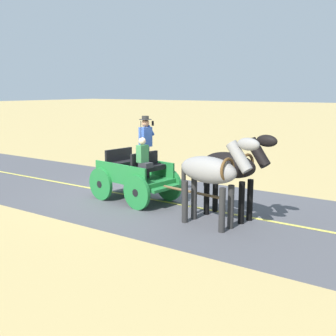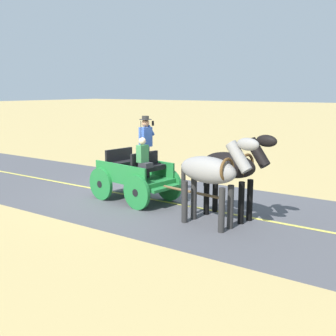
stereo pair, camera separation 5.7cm
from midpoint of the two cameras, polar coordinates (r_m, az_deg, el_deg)
The scene contains 6 objects.
ground_plane at distance 12.84m, azimuth -4.99°, elevation -3.88°, with size 200.00×200.00×0.00m, color tan.
road_surface at distance 12.84m, azimuth -4.99°, elevation -3.86°, with size 5.79×160.00×0.01m, color #4C4C51.
road_centre_stripe at distance 12.84m, azimuth -4.99°, elevation -3.84°, with size 0.12×160.00×0.00m, color #DBCC4C.
horse_drawn_carriage at distance 12.15m, azimuth -4.51°, elevation -0.77°, with size 1.72×4.51×2.50m.
horse_near_side at distance 10.45m, azimuth 8.69°, elevation 0.10°, with size 0.83×2.15×2.21m.
horse_off_side at distance 9.76m, azimuth 5.89°, elevation -0.60°, with size 0.75×2.14×2.21m.
Camera 1 is at (9.61, 7.89, 3.23)m, focal length 44.26 mm.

